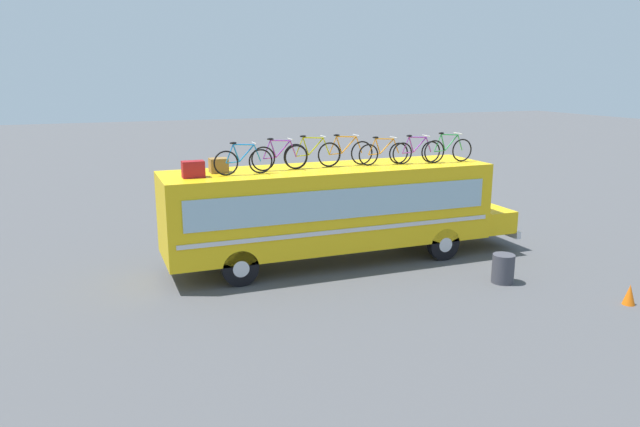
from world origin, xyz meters
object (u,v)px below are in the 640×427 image
(bus, at_px, (335,207))
(rooftop_bicycle_6, at_px, (417,151))
(rooftop_bicycle_3, at_px, (312,154))
(trash_bin, at_px, (503,269))
(rooftop_bicycle_2, at_px, (280,157))
(rooftop_bicycle_4, at_px, (345,153))
(traffic_cone, at_px, (629,295))
(rooftop_bicycle_7, at_px, (448,150))
(rooftop_bicycle_1, at_px, (243,161))
(luggage_bag_2, at_px, (219,165))
(luggage_bag_1, at_px, (193,169))
(rooftop_bicycle_5, at_px, (384,153))

(bus, distance_m, rooftop_bicycle_6, 3.08)
(rooftop_bicycle_3, xyz_separation_m, trash_bin, (4.26, -3.61, -2.93))
(rooftop_bicycle_2, bearing_deg, trash_bin, -33.78)
(rooftop_bicycle_2, bearing_deg, rooftop_bicycle_4, 2.82)
(bus, relative_size, rooftop_bicycle_3, 6.24)
(rooftop_bicycle_3, bearing_deg, traffic_cone, -44.68)
(rooftop_bicycle_7, height_order, trash_bin, rooftop_bicycle_7)
(rooftop_bicycle_7, distance_m, trash_bin, 4.27)
(rooftop_bicycle_7, bearing_deg, rooftop_bicycle_1, 179.58)
(rooftop_bicycle_2, relative_size, rooftop_bicycle_4, 0.94)
(rooftop_bicycle_1, height_order, rooftop_bicycle_3, rooftop_bicycle_3)
(luggage_bag_2, bearing_deg, trash_bin, -28.17)
(luggage_bag_2, xyz_separation_m, rooftop_bicycle_4, (3.84, -0.12, 0.20))
(bus, xyz_separation_m, rooftop_bicycle_2, (-1.72, 0.06, 1.62))
(luggage_bag_1, distance_m, rooftop_bicycle_2, 2.57)
(rooftop_bicycle_1, relative_size, rooftop_bicycle_6, 0.99)
(luggage_bag_2, bearing_deg, traffic_cone, -35.01)
(bus, xyz_separation_m, luggage_bag_2, (-3.45, 0.28, 1.43))
(rooftop_bicycle_4, bearing_deg, rooftop_bicycle_7, -9.12)
(rooftop_bicycle_7, bearing_deg, rooftop_bicycle_4, 170.88)
(traffic_cone, bearing_deg, rooftop_bicycle_6, 116.32)
(rooftop_bicycle_4, relative_size, trash_bin, 2.24)
(luggage_bag_2, relative_size, rooftop_bicycle_5, 0.30)
(traffic_cone, bearing_deg, rooftop_bicycle_5, 123.67)
(rooftop_bicycle_4, bearing_deg, rooftop_bicycle_5, -11.63)
(rooftop_bicycle_2, distance_m, rooftop_bicycle_4, 2.11)
(rooftop_bicycle_6, distance_m, traffic_cone, 7.12)
(luggage_bag_2, distance_m, rooftop_bicycle_4, 3.85)
(rooftop_bicycle_1, bearing_deg, luggage_bag_2, 133.39)
(rooftop_bicycle_2, height_order, traffic_cone, rooftop_bicycle_2)
(rooftop_bicycle_6, xyz_separation_m, traffic_cone, (2.85, -5.77, -3.04))
(bus, distance_m, luggage_bag_1, 4.51)
(bus, bearing_deg, rooftop_bicycle_2, 178.14)
(rooftop_bicycle_2, xyz_separation_m, rooftop_bicycle_4, (2.11, 0.10, 0.01))
(luggage_bag_2, bearing_deg, bus, -4.62)
(rooftop_bicycle_1, height_order, traffic_cone, rooftop_bicycle_1)
(bus, height_order, rooftop_bicycle_7, rooftop_bicycle_7)
(trash_bin, bearing_deg, luggage_bag_1, 157.88)
(rooftop_bicycle_4, height_order, trash_bin, rooftop_bicycle_4)
(luggage_bag_1, distance_m, rooftop_bicycle_4, 4.67)
(rooftop_bicycle_6, height_order, trash_bin, rooftop_bicycle_6)
(luggage_bag_1, height_order, rooftop_bicycle_4, rooftop_bicycle_4)
(rooftop_bicycle_3, distance_m, rooftop_bicycle_7, 4.38)
(luggage_bag_1, xyz_separation_m, rooftop_bicycle_4, (4.65, 0.46, 0.18))
(luggage_bag_2, bearing_deg, rooftop_bicycle_2, -7.34)
(luggage_bag_1, height_order, rooftop_bicycle_3, rooftop_bicycle_3)
(rooftop_bicycle_3, bearing_deg, rooftop_bicycle_6, -5.72)
(rooftop_bicycle_1, relative_size, rooftop_bicycle_5, 0.99)
(rooftop_bicycle_2, distance_m, rooftop_bicycle_6, 4.35)
(luggage_bag_2, xyz_separation_m, rooftop_bicycle_7, (7.12, -0.65, 0.19))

